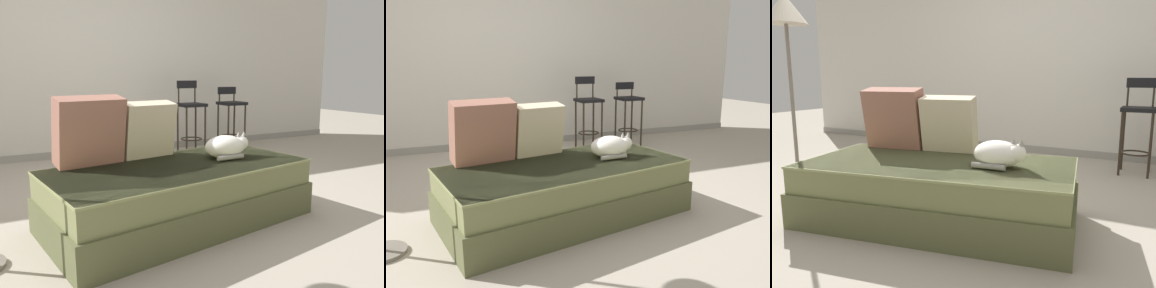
# 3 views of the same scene
# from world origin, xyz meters

# --- Properties ---
(ground_plane) EXTENTS (16.00, 16.00, 0.00)m
(ground_plane) POSITION_xyz_m (0.00, 0.00, 0.00)
(ground_plane) COLOR #A89E8E
(ground_plane) RESTS_ON ground
(wall_back_panel) EXTENTS (8.00, 0.10, 2.60)m
(wall_back_panel) POSITION_xyz_m (0.00, 2.25, 1.30)
(wall_back_panel) COLOR silver
(wall_back_panel) RESTS_ON ground
(wall_baseboard_trim) EXTENTS (8.00, 0.02, 0.09)m
(wall_baseboard_trim) POSITION_xyz_m (0.00, 2.20, 0.04)
(wall_baseboard_trim) COLOR gray
(wall_baseboard_trim) RESTS_ON ground
(couch) EXTENTS (1.96, 1.20, 0.42)m
(couch) POSITION_xyz_m (0.00, -0.40, 0.21)
(couch) COLOR brown
(couch) RESTS_ON ground
(throw_pillow_corner) EXTENTS (0.50, 0.32, 0.48)m
(throw_pillow_corner) POSITION_xyz_m (-0.56, -0.14, 0.66)
(throw_pillow_corner) COLOR #936051
(throw_pillow_corner) RESTS_ON couch
(throw_pillow_middle) EXTENTS (0.44, 0.28, 0.43)m
(throw_pillow_middle) POSITION_xyz_m (-0.10, -0.06, 0.64)
(throw_pillow_middle) COLOR beige
(throw_pillow_middle) RESTS_ON couch
(cat) EXTENTS (0.35, 0.25, 0.20)m
(cat) POSITION_xyz_m (0.43, -0.34, 0.51)
(cat) COLOR white
(cat) RESTS_ON couch
(bar_stool_near_window) EXTENTS (0.32, 0.32, 0.97)m
(bar_stool_near_window) POSITION_xyz_m (1.11, 1.64, 0.55)
(bar_stool_near_window) COLOR #2D2319
(bar_stool_near_window) RESTS_ON ground
(bar_stool_by_doorway) EXTENTS (0.32, 0.32, 0.88)m
(bar_stool_by_doorway) POSITION_xyz_m (1.74, 1.63, 0.54)
(bar_stool_by_doorway) COLOR #2D2319
(bar_stool_by_doorway) RESTS_ON ground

